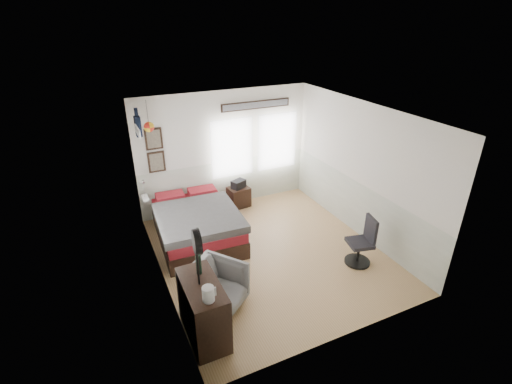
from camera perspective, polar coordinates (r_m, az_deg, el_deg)
ground_plane at (r=7.23m, az=2.09°, el=-9.39°), size 4.00×4.50×0.01m
room_shell at (r=6.55m, az=0.97°, el=2.93°), size 4.02×4.52×2.71m
wall_decor at (r=7.65m, az=-12.02°, el=9.68°), size 3.55×1.32×1.44m
bed at (r=7.56m, az=-9.10°, el=-4.93°), size 1.64×2.21×0.68m
dresser at (r=5.45m, az=-8.12°, el=-17.49°), size 0.48×1.00×0.90m
armchair at (r=5.90m, az=-6.22°, el=-14.43°), size 1.11×1.12×0.74m
nightstand at (r=8.76m, az=-2.67°, el=-0.74°), size 0.52×0.43×0.48m
task_chair at (r=7.03m, az=16.01°, el=-7.84°), size 0.49×0.49×0.93m
kettle at (r=4.83m, az=-7.35°, el=-15.30°), size 0.18×0.16×0.21m
bottle at (r=5.24m, az=-8.82°, el=-10.90°), size 0.08×0.08×0.31m
stand_fan at (r=4.77m, az=-9.10°, el=-7.68°), size 0.12×0.35×0.85m
black_bag at (r=8.62m, az=-2.72°, el=1.23°), size 0.38×0.32×0.19m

